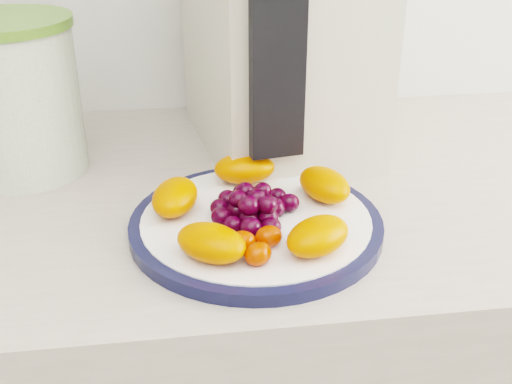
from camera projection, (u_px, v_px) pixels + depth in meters
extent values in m
cylinder|color=#101433|center=(256.00, 225.00, 0.73)|extent=(0.29, 0.29, 0.01)
cylinder|color=white|center=(256.00, 224.00, 0.73)|extent=(0.26, 0.26, 0.02)
cylinder|color=#395F12|center=(17.00, 102.00, 0.84)|extent=(0.20, 0.20, 0.19)
cylinder|color=#547E2C|center=(3.00, 22.00, 0.79)|extent=(0.21, 0.21, 0.01)
cube|color=#BCB7A5|center=(279.00, 14.00, 0.88)|extent=(0.26, 0.33, 0.38)
cube|color=black|center=(277.00, 41.00, 0.73)|extent=(0.07, 0.03, 0.28)
ellipsoid|color=#DC4900|center=(324.00, 185.00, 0.76)|extent=(0.08, 0.09, 0.04)
ellipsoid|color=#DC4900|center=(245.00, 168.00, 0.80)|extent=(0.08, 0.05, 0.04)
ellipsoid|color=#DC4900|center=(175.00, 197.00, 0.73)|extent=(0.07, 0.09, 0.04)
ellipsoid|color=#DC4900|center=(211.00, 243.00, 0.65)|extent=(0.09, 0.09, 0.04)
ellipsoid|color=#DC4900|center=(318.00, 236.00, 0.66)|extent=(0.09, 0.08, 0.04)
ellipsoid|color=black|center=(256.00, 210.00, 0.72)|extent=(0.02, 0.02, 0.02)
ellipsoid|color=black|center=(275.00, 208.00, 0.73)|extent=(0.02, 0.02, 0.02)
ellipsoid|color=black|center=(263.00, 202.00, 0.74)|extent=(0.02, 0.02, 0.02)
ellipsoid|color=black|center=(245.00, 202.00, 0.74)|extent=(0.02, 0.02, 0.02)
ellipsoid|color=black|center=(237.00, 210.00, 0.72)|extent=(0.02, 0.02, 0.02)
ellipsoid|color=black|center=(249.00, 219.00, 0.71)|extent=(0.02, 0.02, 0.02)
ellipsoid|color=black|center=(268.00, 217.00, 0.71)|extent=(0.02, 0.02, 0.02)
ellipsoid|color=black|center=(289.00, 203.00, 0.74)|extent=(0.02, 0.02, 0.02)
ellipsoid|color=black|center=(277.00, 196.00, 0.75)|extent=(0.02, 0.02, 0.02)
ellipsoid|color=black|center=(260.00, 193.00, 0.76)|extent=(0.02, 0.02, 0.02)
ellipsoid|color=black|center=(242.00, 193.00, 0.76)|extent=(0.02, 0.02, 0.02)
ellipsoid|color=black|center=(227.00, 199.00, 0.75)|extent=(0.02, 0.02, 0.02)
ellipsoid|color=black|center=(220.00, 208.00, 0.73)|extent=(0.02, 0.02, 0.02)
ellipsoid|color=black|center=(221.00, 217.00, 0.71)|extent=(0.02, 0.02, 0.02)
ellipsoid|color=black|center=(233.00, 225.00, 0.69)|extent=(0.02, 0.02, 0.02)
ellipsoid|color=black|center=(251.00, 228.00, 0.69)|extent=(0.02, 0.02, 0.02)
ellipsoid|color=black|center=(271.00, 227.00, 0.69)|extent=(0.02, 0.02, 0.02)
ellipsoid|color=black|center=(256.00, 198.00, 0.72)|extent=(0.02, 0.02, 0.02)
ellipsoid|color=black|center=(263.00, 190.00, 0.73)|extent=(0.02, 0.02, 0.02)
ellipsoid|color=black|center=(245.00, 191.00, 0.73)|extent=(0.02, 0.02, 0.02)
ellipsoid|color=black|center=(238.00, 199.00, 0.71)|extent=(0.02, 0.02, 0.02)
ellipsoid|color=black|center=(249.00, 206.00, 0.70)|extent=(0.02, 0.02, 0.02)
ellipsoid|color=black|center=(267.00, 205.00, 0.70)|extent=(0.02, 0.02, 0.02)
ellipsoid|color=red|center=(242.00, 242.00, 0.66)|extent=(0.03, 0.02, 0.02)
ellipsoid|color=red|center=(269.00, 237.00, 0.67)|extent=(0.04, 0.03, 0.02)
ellipsoid|color=red|center=(258.00, 254.00, 0.64)|extent=(0.04, 0.04, 0.02)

